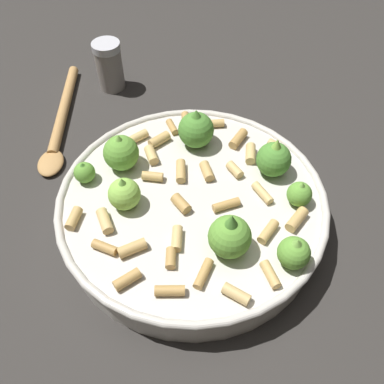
% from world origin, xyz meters
% --- Properties ---
extents(ground_plane, '(2.40, 2.40, 0.00)m').
position_xyz_m(ground_plane, '(0.00, 0.00, 0.00)').
color(ground_plane, '#2D2B28').
extents(cooking_pan, '(0.32, 0.32, 0.11)m').
position_xyz_m(cooking_pan, '(0.00, 0.00, 0.03)').
color(cooking_pan, beige).
rests_on(cooking_pan, ground).
extents(pepper_shaker, '(0.05, 0.05, 0.08)m').
position_xyz_m(pepper_shaker, '(-0.07, 0.31, 0.04)').
color(pepper_shaker, gray).
rests_on(pepper_shaker, ground).
extents(wooden_spoon, '(0.07, 0.25, 0.02)m').
position_xyz_m(wooden_spoon, '(-0.16, 0.22, 0.01)').
color(wooden_spoon, '#B2844C').
rests_on(wooden_spoon, ground).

